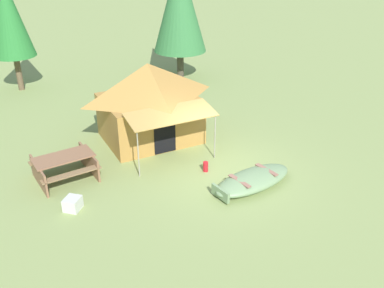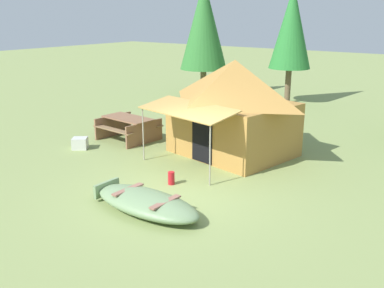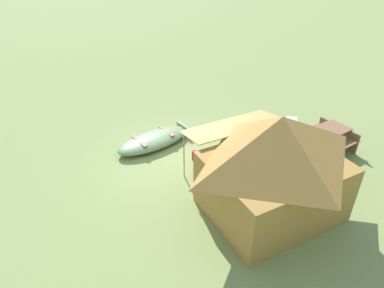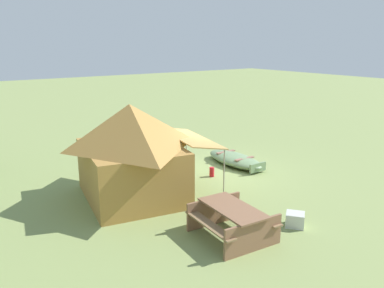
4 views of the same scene
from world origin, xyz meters
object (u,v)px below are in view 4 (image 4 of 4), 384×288
Objects in this scene: cooler_box at (295,220)px; beached_rowboat at (235,159)px; canvas_cabin_tent at (131,150)px; picnic_table at (232,218)px; fuel_can at (212,172)px.

beached_rowboat is at bearing -24.38° from cooler_box.
canvas_cabin_tent reaches higher than picnic_table.
canvas_cabin_tent reaches higher than cooler_box.
canvas_cabin_tent is 3.73m from picnic_table.
fuel_can is at bearing -88.20° from canvas_cabin_tent.
picnic_table is at bearing 148.44° from fuel_can.
picnic_table is 4.26m from fuel_can.
canvas_cabin_tent reaches higher than beached_rowboat.
picnic_table is 1.73m from cooler_box.
cooler_box is at bearing -106.50° from picnic_table.
cooler_box is (-4.01, -2.41, -1.26)m from canvas_cabin_tent.
cooler_box is at bearing 155.62° from beached_rowboat.
cooler_box is (-4.64, 2.10, -0.04)m from beached_rowboat.
picnic_table is (-3.52, -0.78, -0.96)m from canvas_cabin_tent.
cooler_box is at bearing 171.77° from fuel_can.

